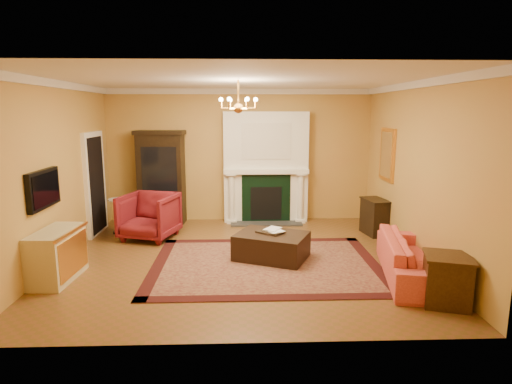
{
  "coord_description": "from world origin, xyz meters",
  "views": [
    {
      "loc": [
        0.04,
        -7.05,
        2.5
      ],
      "look_at": [
        0.3,
        0.3,
        1.11
      ],
      "focal_mm": 30.0,
      "sensor_mm": 36.0,
      "label": 1
    }
  ],
  "objects_px": {
    "china_cabinet": "(162,179)",
    "end_table": "(447,281)",
    "coral_sofa": "(414,251)",
    "pedestal_table": "(119,213)",
    "commode": "(57,255)",
    "console_table": "(375,217)",
    "wingback_armchair": "(149,214)",
    "leather_ottoman": "(272,246)"
  },
  "relations": [
    {
      "from": "china_cabinet",
      "to": "end_table",
      "type": "bearing_deg",
      "value": -40.22
    },
    {
      "from": "coral_sofa",
      "to": "end_table",
      "type": "xyz_separation_m",
      "value": [
        0.07,
        -0.93,
        -0.1
      ]
    },
    {
      "from": "pedestal_table",
      "to": "coral_sofa",
      "type": "bearing_deg",
      "value": -26.97
    },
    {
      "from": "china_cabinet",
      "to": "coral_sofa",
      "type": "distance_m",
      "value": 5.61
    },
    {
      "from": "commode",
      "to": "console_table",
      "type": "height_order",
      "value": "commode"
    },
    {
      "from": "commode",
      "to": "end_table",
      "type": "distance_m",
      "value": 5.55
    },
    {
      "from": "end_table",
      "to": "pedestal_table",
      "type": "bearing_deg",
      "value": 145.82
    },
    {
      "from": "end_table",
      "to": "console_table",
      "type": "bearing_deg",
      "value": 88.95
    },
    {
      "from": "wingback_armchair",
      "to": "coral_sofa",
      "type": "bearing_deg",
      "value": -10.01
    },
    {
      "from": "pedestal_table",
      "to": "commode",
      "type": "height_order",
      "value": "commode"
    },
    {
      "from": "wingback_armchair",
      "to": "end_table",
      "type": "bearing_deg",
      "value": -18.36
    },
    {
      "from": "china_cabinet",
      "to": "end_table",
      "type": "distance_m",
      "value": 6.28
    },
    {
      "from": "leather_ottoman",
      "to": "china_cabinet",
      "type": "bearing_deg",
      "value": 156.23
    },
    {
      "from": "console_table",
      "to": "pedestal_table",
      "type": "bearing_deg",
      "value": 167.14
    },
    {
      "from": "end_table",
      "to": "console_table",
      "type": "relative_size",
      "value": 0.89
    },
    {
      "from": "wingback_armchair",
      "to": "leather_ottoman",
      "type": "relative_size",
      "value": 0.86
    },
    {
      "from": "end_table",
      "to": "leather_ottoman",
      "type": "distance_m",
      "value": 2.84
    },
    {
      "from": "coral_sofa",
      "to": "console_table",
      "type": "relative_size",
      "value": 3.0
    },
    {
      "from": "china_cabinet",
      "to": "commode",
      "type": "xyz_separation_m",
      "value": [
        -0.98,
        -3.33,
        -0.62
      ]
    },
    {
      "from": "china_cabinet",
      "to": "console_table",
      "type": "xyz_separation_m",
      "value": [
        4.53,
        -1.1,
        -0.64
      ]
    },
    {
      "from": "china_cabinet",
      "to": "pedestal_table",
      "type": "distance_m",
      "value": 1.25
    },
    {
      "from": "console_table",
      "to": "coral_sofa",
      "type": "bearing_deg",
      "value": -102.95
    },
    {
      "from": "china_cabinet",
      "to": "wingback_armchair",
      "type": "xyz_separation_m",
      "value": [
        -0.04,
        -1.23,
        -0.5
      ]
    },
    {
      "from": "console_table",
      "to": "wingback_armchair",
      "type": "bearing_deg",
      "value": 171.92
    },
    {
      "from": "china_cabinet",
      "to": "leather_ottoman",
      "type": "distance_m",
      "value": 3.5
    },
    {
      "from": "wingback_armchair",
      "to": "console_table",
      "type": "height_order",
      "value": "wingback_armchair"
    },
    {
      "from": "end_table",
      "to": "leather_ottoman",
      "type": "relative_size",
      "value": 0.55
    },
    {
      "from": "pedestal_table",
      "to": "console_table",
      "type": "distance_m",
      "value": 5.29
    },
    {
      "from": "china_cabinet",
      "to": "end_table",
      "type": "relative_size",
      "value": 3.15
    },
    {
      "from": "wingback_armchair",
      "to": "end_table",
      "type": "xyz_separation_m",
      "value": [
        4.51,
        -3.13,
        -0.18
      ]
    },
    {
      "from": "wingback_armchair",
      "to": "china_cabinet",
      "type": "bearing_deg",
      "value": 104.38
    },
    {
      "from": "pedestal_table",
      "to": "console_table",
      "type": "xyz_separation_m",
      "value": [
        5.29,
        -0.29,
        -0.07
      ]
    },
    {
      "from": "china_cabinet",
      "to": "end_table",
      "type": "xyz_separation_m",
      "value": [
        4.47,
        -4.36,
        -0.68
      ]
    },
    {
      "from": "coral_sofa",
      "to": "china_cabinet",
      "type": "bearing_deg",
      "value": 63.45
    },
    {
      "from": "pedestal_table",
      "to": "leather_ottoman",
      "type": "bearing_deg",
      "value": -29.24
    },
    {
      "from": "console_table",
      "to": "leather_ottoman",
      "type": "bearing_deg",
      "value": -157.15
    },
    {
      "from": "pedestal_table",
      "to": "commode",
      "type": "xyz_separation_m",
      "value": [
        -0.22,
        -2.52,
        -0.04
      ]
    },
    {
      "from": "china_cabinet",
      "to": "end_table",
      "type": "height_order",
      "value": "china_cabinet"
    },
    {
      "from": "commode",
      "to": "coral_sofa",
      "type": "relative_size",
      "value": 0.48
    },
    {
      "from": "wingback_armchair",
      "to": "leather_ottoman",
      "type": "xyz_separation_m",
      "value": [
        2.35,
        -1.29,
        -0.27
      ]
    },
    {
      "from": "commode",
      "to": "leather_ottoman",
      "type": "bearing_deg",
      "value": 17.08
    },
    {
      "from": "coral_sofa",
      "to": "console_table",
      "type": "bearing_deg",
      "value": 8.2
    }
  ]
}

